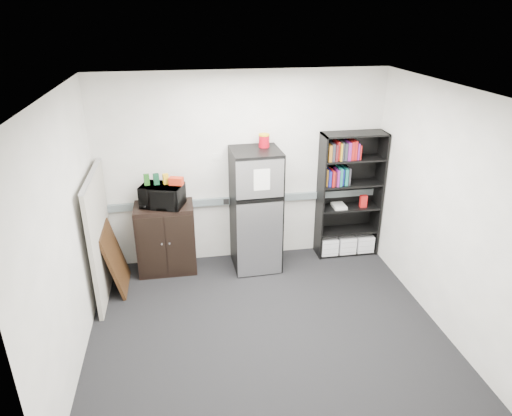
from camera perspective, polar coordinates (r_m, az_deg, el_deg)
The scene contains 18 objects.
floor at distance 5.50m, azimuth 1.17°, elevation -14.60°, with size 4.00×4.00×0.00m, color black.
wall_back at distance 6.39m, azimuth -1.67°, elevation 4.86°, with size 4.00×0.02×2.70m, color silver.
wall_right at distance 5.50m, azimuth 22.24°, elevation -0.16°, with size 0.02×3.50×2.70m, color silver.
wall_left at distance 4.85m, azimuth -22.61°, elevation -3.37°, with size 0.02×3.50×2.70m, color silver.
ceiling at distance 4.38m, azimuth 1.47°, elevation 14.37°, with size 4.00×3.50×0.02m, color white.
electrical_raceway at distance 6.52m, azimuth -1.59°, elevation 1.03°, with size 3.92×0.05×0.10m, color slate.
wall_note at distance 6.28m, azimuth -4.86°, elevation 6.38°, with size 0.14×0.00×0.10m, color white.
bookshelf at distance 6.74m, azimuth 11.57°, elevation 1.45°, with size 0.90×0.34×1.85m.
cubicle_partition at distance 6.01m, azimuth -18.91°, elevation -3.28°, with size 0.06×1.30×1.62m.
cabinet at distance 6.44m, azimuth -11.17°, elevation -3.72°, with size 0.79×0.52×0.98m.
microwave at distance 6.16m, azimuth -11.63°, elevation 1.52°, with size 0.54×0.37×0.30m, color black.
snack_box_a at distance 6.13m, azimuth -13.52°, elevation 3.47°, with size 0.07×0.05×0.15m, color #1B5016.
snack_box_b at distance 6.12m, azimuth -12.37°, elevation 3.55°, with size 0.07×0.05×0.15m, color #0D3921.
snack_box_c at distance 6.12m, azimuth -11.23°, elevation 3.58°, with size 0.07×0.05×0.14m, color gold.
snack_bag at distance 6.07m, azimuth -9.94°, elevation 3.34°, with size 0.18×0.10×0.10m, color red.
refrigerator at distance 6.28m, azimuth -0.02°, elevation -0.29°, with size 0.67×0.69×1.72m.
coffee_can at distance 6.10m, azimuth 1.01°, elevation 8.53°, with size 0.15×0.15×0.20m.
framed_poster at distance 6.22m, azimuth -17.18°, elevation -5.97°, with size 0.25×0.69×0.87m.
Camera 1 is at (-0.83, -4.24, 3.40)m, focal length 32.00 mm.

